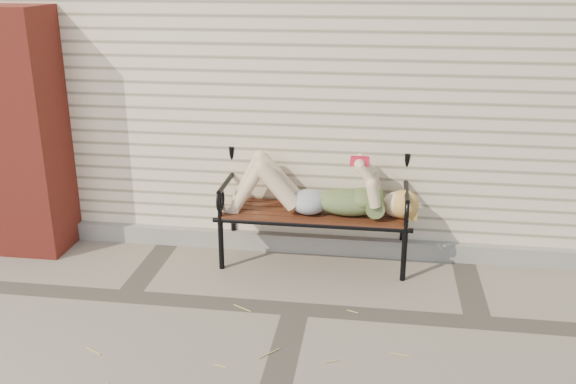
# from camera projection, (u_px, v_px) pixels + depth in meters

# --- Properties ---
(ground) EXTENTS (80.00, 80.00, 0.00)m
(ground) POSITION_uv_depth(u_px,v_px,m) (296.00, 309.00, 4.51)
(ground) COLOR gray
(ground) RESTS_ON ground
(house_wall) EXTENTS (8.00, 4.00, 3.00)m
(house_wall) POSITION_uv_depth(u_px,v_px,m) (334.00, 44.00, 6.81)
(house_wall) COLOR beige
(house_wall) RESTS_ON ground
(foundation_strip) EXTENTS (8.00, 0.10, 0.15)m
(foundation_strip) POSITION_uv_depth(u_px,v_px,m) (311.00, 244.00, 5.39)
(foundation_strip) COLOR #9C988D
(foundation_strip) RESTS_ON ground
(brick_pillar) EXTENTS (0.50, 0.50, 2.00)m
(brick_pillar) POSITION_uv_depth(u_px,v_px,m) (28.00, 133.00, 5.19)
(brick_pillar) COLOR maroon
(brick_pillar) RESTS_ON ground
(garden_bench) EXTENTS (1.61, 0.64, 1.05)m
(garden_bench) POSITION_uv_depth(u_px,v_px,m) (316.00, 190.00, 5.12)
(garden_bench) COLOR black
(garden_bench) RESTS_ON ground
(reading_woman) EXTENTS (1.52, 0.35, 0.48)m
(reading_woman) POSITION_uv_depth(u_px,v_px,m) (316.00, 191.00, 4.99)
(reading_woman) COLOR #0A3147
(reading_woman) RESTS_ON ground
(straw_scatter) EXTENTS (2.68, 1.21, 0.01)m
(straw_scatter) POSITION_uv_depth(u_px,v_px,m) (188.00, 350.00, 4.02)
(straw_scatter) COLOR tan
(straw_scatter) RESTS_ON ground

